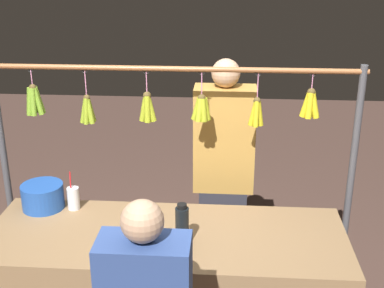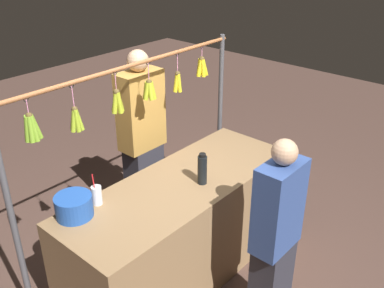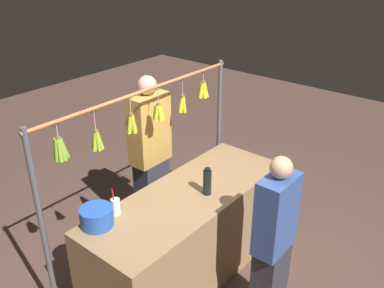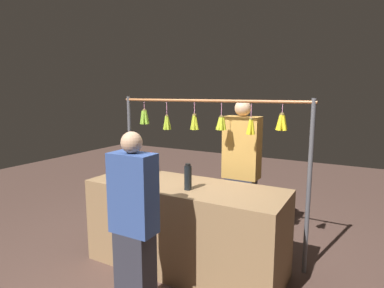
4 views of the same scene
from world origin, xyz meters
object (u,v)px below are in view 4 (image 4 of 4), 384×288
(vendor_person, at_px, (241,175))
(customer_person, at_px, (134,228))
(water_bottle, at_px, (188,177))
(blue_bucket, at_px, (139,164))
(drink_cup, at_px, (152,166))

(vendor_person, distance_m, customer_person, 1.63)
(customer_person, bearing_deg, water_bottle, -96.56)
(blue_bucket, xyz_separation_m, customer_person, (-0.81, 1.09, -0.21))
(drink_cup, bearing_deg, customer_person, 119.57)
(water_bottle, height_order, customer_person, customer_person)
(water_bottle, relative_size, vendor_person, 0.15)
(blue_bucket, bearing_deg, customer_person, 126.57)
(water_bottle, bearing_deg, drink_cup, -28.49)
(blue_bucket, relative_size, vendor_person, 0.15)
(drink_cup, relative_size, vendor_person, 0.14)
(drink_cup, distance_m, customer_person, 1.27)
(blue_bucket, relative_size, drink_cup, 1.05)
(drink_cup, xyz_separation_m, vendor_person, (-0.91, -0.51, -0.11))
(customer_person, bearing_deg, vendor_person, -100.24)
(water_bottle, bearing_deg, vendor_person, -103.10)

